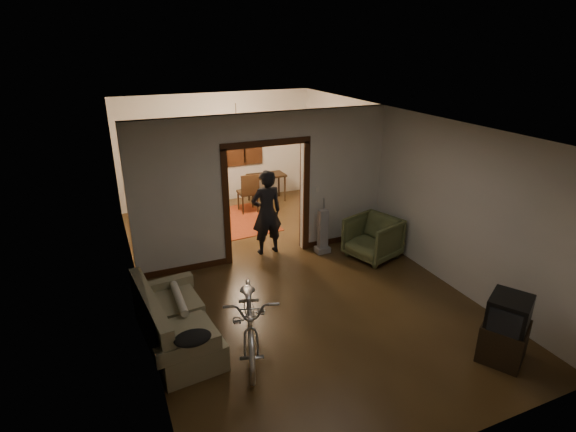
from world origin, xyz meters
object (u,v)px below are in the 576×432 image
bicycle (251,315)px  armchair (373,238)px  person (267,212)px  desk (267,188)px  sofa (176,317)px  locker (174,174)px

bicycle → armchair: size_ratio=2.18×
bicycle → person: 3.02m
bicycle → desk: (2.37, 5.62, -0.16)m
desk → person: bearing=-91.8°
sofa → bicycle: 1.05m
sofa → bicycle: bicycle is taller
armchair → locker: size_ratio=0.48×
sofa → armchair: bearing=10.6°
person → bicycle: bearing=62.6°
armchair → person: person is taller
desk → armchair: bearing=-60.8°
sofa → armchair: size_ratio=2.02×
locker → desk: size_ratio=1.96×
person → desk: (1.10, 2.90, -0.50)m
bicycle → armchair: bearing=45.6°
bicycle → person: (1.27, 2.72, 0.34)m
sofa → locker: size_ratio=0.97×
armchair → locker: locker is taller
armchair → person: size_ratio=0.53×
bicycle → person: size_ratio=1.15×
bicycle → armchair: (3.08, 1.70, -0.11)m
locker → desk: locker is taller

